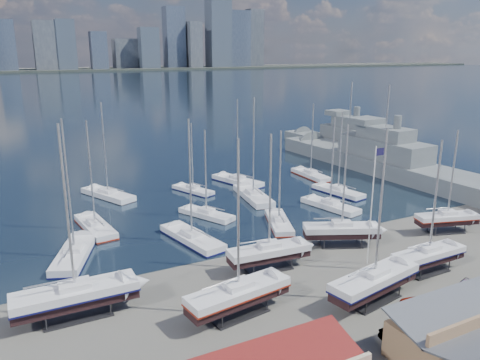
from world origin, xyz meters
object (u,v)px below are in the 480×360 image
sailboat_cradle_0 (76,295)px  naval_ship_west (348,145)px  flagpole (373,197)px  naval_ship_east (383,164)px  car_a (334,347)px

sailboat_cradle_0 → naval_ship_west: sailboat_cradle_0 is taller
sailboat_cradle_0 → flagpole: sailboat_cradle_0 is taller
naval_ship_west → flagpole: (-37.45, -48.44, 6.16)m
sailboat_cradle_0 → naval_ship_east: (61.76, 26.88, -0.47)m
naval_ship_east → flagpole: naval_ship_east is taller
naval_ship_east → flagpole: (-31.04, -30.37, 6.15)m
car_a → flagpole: size_ratio=0.33×
car_a → flagpole: flagpole is taller
naval_ship_east → naval_ship_west: (6.41, 18.07, -0.01)m
sailboat_cradle_0 → naval_ship_west: bearing=33.7°
sailboat_cradle_0 → naval_ship_east: size_ratio=0.32×
sailboat_cradle_0 → naval_ship_east: sailboat_cradle_0 is taller
naval_ship_east → naval_ship_west: naval_ship_east is taller
sailboat_cradle_0 → car_a: sailboat_cradle_0 is taller
naval_ship_east → flagpole: bearing=131.5°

